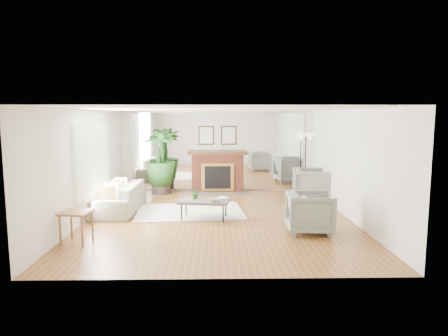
{
  "coord_description": "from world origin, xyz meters",
  "views": [
    {
      "loc": [
        -0.05,
        -9.03,
        2.35
      ],
      "look_at": [
        0.14,
        0.6,
        1.09
      ],
      "focal_mm": 32.0,
      "sensor_mm": 36.0,
      "label": 1
    }
  ],
  "objects_px": {
    "armchair_back": "(311,184)",
    "side_table": "(76,216)",
    "sofa": "(120,197)",
    "floor_lamp": "(306,142)",
    "fireplace": "(218,171)",
    "coffee_table": "(204,201)",
    "armchair_front": "(310,212)",
    "potted_ficus": "(161,159)"
  },
  "relations": [
    {
      "from": "armchair_front",
      "to": "potted_ficus",
      "type": "height_order",
      "value": "potted_ficus"
    },
    {
      "from": "fireplace",
      "to": "potted_ficus",
      "type": "relative_size",
      "value": 1.04
    },
    {
      "from": "side_table",
      "to": "coffee_table",
      "type": "bearing_deg",
      "value": 35.3
    },
    {
      "from": "coffee_table",
      "to": "potted_ficus",
      "type": "relative_size",
      "value": 0.62
    },
    {
      "from": "fireplace",
      "to": "sofa",
      "type": "relative_size",
      "value": 0.89
    },
    {
      "from": "sofa",
      "to": "floor_lamp",
      "type": "bearing_deg",
      "value": 114.71
    },
    {
      "from": "sofa",
      "to": "side_table",
      "type": "xyz_separation_m",
      "value": [
        -0.2,
        -2.54,
        0.17
      ]
    },
    {
      "from": "fireplace",
      "to": "floor_lamp",
      "type": "distance_m",
      "value": 2.85
    },
    {
      "from": "coffee_table",
      "to": "armchair_back",
      "type": "relative_size",
      "value": 1.22
    },
    {
      "from": "floor_lamp",
      "to": "sofa",
      "type": "bearing_deg",
      "value": -155.66
    },
    {
      "from": "sofa",
      "to": "armchair_back",
      "type": "bearing_deg",
      "value": 102.63
    },
    {
      "from": "coffee_table",
      "to": "sofa",
      "type": "distance_m",
      "value": 2.3
    },
    {
      "from": "side_table",
      "to": "fireplace",
      "type": "bearing_deg",
      "value": 62.2
    },
    {
      "from": "coffee_table",
      "to": "floor_lamp",
      "type": "relative_size",
      "value": 0.67
    },
    {
      "from": "armchair_front",
      "to": "floor_lamp",
      "type": "relative_size",
      "value": 0.5
    },
    {
      "from": "side_table",
      "to": "potted_ficus",
      "type": "relative_size",
      "value": 0.3
    },
    {
      "from": "armchair_back",
      "to": "armchair_front",
      "type": "height_order",
      "value": "armchair_back"
    },
    {
      "from": "armchair_back",
      "to": "floor_lamp",
      "type": "distance_m",
      "value": 1.66
    },
    {
      "from": "coffee_table",
      "to": "side_table",
      "type": "xyz_separation_m",
      "value": [
        -2.32,
        -1.64,
        0.09
      ]
    },
    {
      "from": "coffee_table",
      "to": "potted_ficus",
      "type": "bearing_deg",
      "value": 114.26
    },
    {
      "from": "sofa",
      "to": "coffee_table",
      "type": "bearing_deg",
      "value": 67.56
    },
    {
      "from": "fireplace",
      "to": "potted_ficus",
      "type": "bearing_deg",
      "value": -170.81
    },
    {
      "from": "fireplace",
      "to": "sofa",
      "type": "bearing_deg",
      "value": -134.56
    },
    {
      "from": "side_table",
      "to": "potted_ficus",
      "type": "xyz_separation_m",
      "value": [
        0.92,
        4.75,
        0.55
      ]
    },
    {
      "from": "coffee_table",
      "to": "armchair_front",
      "type": "xyz_separation_m",
      "value": [
        2.18,
        -1.07,
        -0.0
      ]
    },
    {
      "from": "floor_lamp",
      "to": "coffee_table",
      "type": "bearing_deg",
      "value": -133.22
    },
    {
      "from": "potted_ficus",
      "to": "side_table",
      "type": "bearing_deg",
      "value": -101.02
    },
    {
      "from": "potted_ficus",
      "to": "floor_lamp",
      "type": "xyz_separation_m",
      "value": [
        4.43,
        0.12,
        0.5
      ]
    },
    {
      "from": "coffee_table",
      "to": "potted_ficus",
      "type": "height_order",
      "value": "potted_ficus"
    },
    {
      "from": "sofa",
      "to": "armchair_front",
      "type": "bearing_deg",
      "value": 65.84
    },
    {
      "from": "armchair_front",
      "to": "potted_ficus",
      "type": "distance_m",
      "value": 5.53
    },
    {
      "from": "fireplace",
      "to": "side_table",
      "type": "bearing_deg",
      "value": -117.8
    },
    {
      "from": "armchair_back",
      "to": "side_table",
      "type": "relative_size",
      "value": 1.67
    },
    {
      "from": "sofa",
      "to": "armchair_back",
      "type": "relative_size",
      "value": 2.3
    },
    {
      "from": "floor_lamp",
      "to": "armchair_front",
      "type": "bearing_deg",
      "value": -101.19
    },
    {
      "from": "side_table",
      "to": "floor_lamp",
      "type": "relative_size",
      "value": 0.33
    },
    {
      "from": "coffee_table",
      "to": "sofa",
      "type": "relative_size",
      "value": 0.53
    },
    {
      "from": "side_table",
      "to": "potted_ficus",
      "type": "bearing_deg",
      "value": 78.98
    },
    {
      "from": "fireplace",
      "to": "sofa",
      "type": "height_order",
      "value": "fireplace"
    },
    {
      "from": "coffee_table",
      "to": "armchair_front",
      "type": "height_order",
      "value": "armchair_front"
    },
    {
      "from": "armchair_back",
      "to": "potted_ficus",
      "type": "height_order",
      "value": "potted_ficus"
    },
    {
      "from": "fireplace",
      "to": "potted_ficus",
      "type": "height_order",
      "value": "fireplace"
    }
  ]
}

